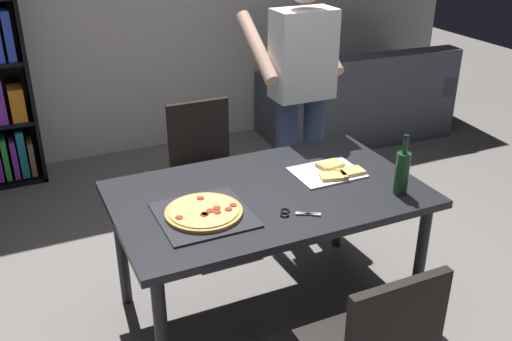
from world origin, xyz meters
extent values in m
plane|color=gray|center=(0.00, 0.00, 0.00)|extent=(12.00, 12.00, 0.00)
cube|color=#232328|center=(0.00, 0.00, 0.73)|extent=(1.56, 0.95, 0.04)
cylinder|color=#232328|center=(-0.70, -0.40, 0.35)|extent=(0.06, 0.06, 0.71)
cylinder|color=#232328|center=(0.70, -0.40, 0.35)|extent=(0.06, 0.06, 0.71)
cylinder|color=#232328|center=(-0.70, 0.40, 0.35)|extent=(0.06, 0.06, 0.71)
cylinder|color=#232328|center=(0.70, 0.40, 0.35)|extent=(0.06, 0.06, 0.71)
cube|color=black|center=(0.00, -1.07, 0.68)|extent=(0.42, 0.04, 0.45)
cube|color=black|center=(0.00, 0.88, 0.43)|extent=(0.42, 0.42, 0.04)
cube|color=black|center=(0.00, 1.07, 0.68)|extent=(0.42, 0.04, 0.45)
cylinder|color=black|center=(-0.18, 0.70, 0.21)|extent=(0.04, 0.04, 0.41)
cylinder|color=black|center=(0.18, 0.70, 0.21)|extent=(0.04, 0.04, 0.41)
cylinder|color=black|center=(-0.18, 1.06, 0.21)|extent=(0.04, 0.04, 0.41)
cylinder|color=black|center=(0.18, 1.06, 0.21)|extent=(0.04, 0.04, 0.41)
cube|color=#4C515B|center=(1.90, 2.05, 0.20)|extent=(1.74, 0.94, 0.40)
cube|color=#4C515B|center=(1.88, 1.73, 0.62)|extent=(1.71, 0.29, 0.45)
cube|color=#4C515B|center=(2.67, 2.01, 0.50)|extent=(0.20, 0.86, 0.20)
cube|color=#4C515B|center=(1.13, 2.09, 0.50)|extent=(0.20, 0.86, 0.20)
cube|color=black|center=(-0.94, 2.35, 0.97)|extent=(0.03, 0.35, 1.95)
cube|color=green|center=(-1.21, 2.33, 0.22)|extent=(0.04, 0.22, 0.34)
cube|color=purple|center=(-1.15, 2.33, 0.20)|extent=(0.04, 0.22, 0.31)
cube|color=teal|center=(-1.09, 2.33, 0.24)|extent=(0.06, 0.22, 0.39)
cube|color=olive|center=(-1.02, 2.33, 0.19)|extent=(0.04, 0.22, 0.29)
cube|color=orange|center=(-1.05, 2.33, 0.65)|extent=(0.11, 0.22, 0.26)
cube|color=blue|center=(-1.03, 2.33, 1.17)|extent=(0.06, 0.22, 0.37)
cylinder|color=#38476B|center=(0.68, 0.73, 0.47)|extent=(0.14, 0.14, 0.95)
cylinder|color=#38476B|center=(0.48, 0.73, 0.47)|extent=(0.14, 0.14, 0.95)
cube|color=white|center=(0.58, 0.73, 1.23)|extent=(0.38, 0.22, 0.55)
cylinder|color=#E0B293|center=(0.81, 0.91, 1.25)|extent=(0.09, 0.50, 0.39)
cylinder|color=#E0B293|center=(0.35, 0.91, 1.25)|extent=(0.09, 0.50, 0.39)
cube|color=#2D2D33|center=(-0.38, -0.10, 0.76)|extent=(0.43, 0.43, 0.01)
cylinder|color=tan|center=(-0.38, -0.10, 0.77)|extent=(0.37, 0.37, 0.02)
cylinder|color=#EACC6B|center=(-0.38, -0.10, 0.78)|extent=(0.33, 0.33, 0.01)
cylinder|color=#B22819|center=(-0.39, -0.14, 0.79)|extent=(0.04, 0.04, 0.00)
cylinder|color=#B22819|center=(-0.51, -0.13, 0.79)|extent=(0.04, 0.04, 0.00)
cylinder|color=#B22819|center=(-0.32, -0.12, 0.79)|extent=(0.04, 0.04, 0.00)
cylinder|color=#B22819|center=(-0.40, -0.15, 0.79)|extent=(0.04, 0.04, 0.00)
cylinder|color=#B22819|center=(-0.34, -0.15, 0.79)|extent=(0.04, 0.04, 0.00)
cylinder|color=#B22819|center=(-0.24, -0.12, 0.79)|extent=(0.04, 0.04, 0.00)
cylinder|color=#B22819|center=(-0.36, 0.01, 0.79)|extent=(0.04, 0.04, 0.00)
cylinder|color=#B22819|center=(-0.36, -0.13, 0.79)|extent=(0.04, 0.04, 0.00)
cylinder|color=#B22819|center=(-0.28, -0.15, 0.79)|extent=(0.04, 0.04, 0.00)
cube|color=white|center=(0.38, 0.05, 0.76)|extent=(0.36, 0.28, 0.01)
cube|color=#EACC6B|center=(0.37, -0.02, 0.77)|extent=(0.16, 0.12, 0.02)
cube|color=tan|center=(0.43, -0.04, 0.77)|extent=(0.05, 0.09, 0.02)
cube|color=#EACC6B|center=(0.49, -0.02, 0.77)|extent=(0.14, 0.09, 0.02)
cube|color=tan|center=(0.43, -0.02, 0.77)|extent=(0.03, 0.09, 0.02)
cube|color=#EACC6B|center=(0.43, 0.10, 0.77)|extent=(0.15, 0.11, 0.02)
cube|color=tan|center=(0.37, 0.10, 0.77)|extent=(0.04, 0.09, 0.02)
cylinder|color=#194723|center=(0.59, -0.30, 0.86)|extent=(0.07, 0.07, 0.22)
cylinder|color=#194723|center=(0.59, -0.30, 1.01)|extent=(0.03, 0.03, 0.08)
cylinder|color=black|center=(0.59, -0.30, 1.06)|extent=(0.03, 0.03, 0.02)
cube|color=silver|center=(0.06, -0.30, 0.76)|extent=(0.11, 0.06, 0.01)
cube|color=silver|center=(0.06, -0.30, 0.76)|extent=(0.10, 0.08, 0.01)
torus|color=black|center=(-0.02, -0.22, 0.76)|extent=(0.06, 0.06, 0.01)
torus|color=black|center=(-0.04, -0.26, 0.76)|extent=(0.06, 0.06, 0.01)
camera|label=1|loc=(-1.14, -2.33, 2.11)|focal=40.29mm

